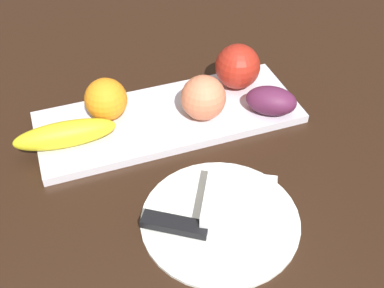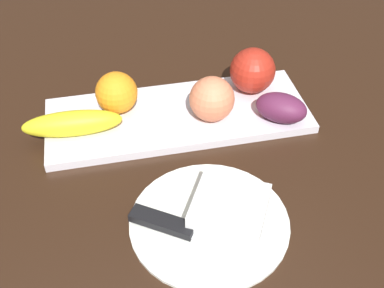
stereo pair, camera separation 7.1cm
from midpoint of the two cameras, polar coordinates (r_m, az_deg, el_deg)
ground_plane at (r=0.80m, az=-5.39°, el=1.19°), size 2.40×2.40×0.00m
fruit_tray at (r=0.82m, az=-5.20°, el=3.06°), size 0.44×0.17×0.01m
apple at (r=0.85m, az=3.04°, el=9.05°), size 0.08×0.08×0.08m
banana at (r=0.77m, az=-17.34°, el=0.97°), size 0.16×0.05×0.04m
orange_near_apple at (r=0.80m, az=-12.67°, el=5.08°), size 0.07×0.07×0.07m
peach at (r=0.78m, az=-1.24°, el=5.39°), size 0.07×0.07×0.07m
grape_bunch at (r=0.80m, az=6.88°, el=5.00°), size 0.10×0.09×0.05m
dinner_plate at (r=0.66m, az=0.28°, el=-8.97°), size 0.22×0.22×0.01m
folded_napkin at (r=0.66m, az=2.55°, el=-7.24°), size 0.13×0.13×0.03m
knife at (r=0.64m, az=-3.90°, el=-9.98°), size 0.16×0.12×0.01m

